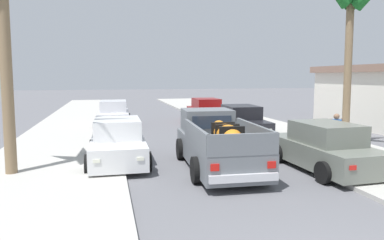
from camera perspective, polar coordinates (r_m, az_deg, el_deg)
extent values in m
cube|color=#B2AFA8|center=(15.54, -20.24, -4.24)|extent=(4.66, 60.00, 0.12)
cube|color=#B2AFA8|center=(17.63, 15.68, -2.76)|extent=(4.66, 60.00, 0.12)
cube|color=silver|center=(15.45, -16.81, -4.20)|extent=(0.16, 60.00, 0.10)
cube|color=silver|center=(17.20, 12.97, -2.95)|extent=(0.16, 60.00, 0.10)
cube|color=slate|center=(11.46, 4.21, -4.97)|extent=(2.19, 5.20, 0.80)
cube|color=slate|center=(12.86, 2.44, -0.03)|extent=(1.80, 1.59, 0.80)
cube|color=#283342|center=(12.13, 3.24, -0.37)|extent=(1.38, 0.13, 0.44)
cube|color=#283342|center=(13.60, 1.72, 0.45)|extent=(1.46, 0.14, 0.48)
cube|color=slate|center=(10.31, 0.55, -2.46)|extent=(0.28, 3.30, 0.56)
cube|color=slate|center=(10.81, 10.08, -2.13)|extent=(0.28, 3.30, 0.56)
cube|color=slate|center=(8.97, 8.31, -3.97)|extent=(1.88, 0.20, 0.56)
cube|color=silver|center=(9.09, 8.40, -9.28)|extent=(1.83, 0.22, 0.20)
cylinder|color=black|center=(12.78, -1.82, -4.70)|extent=(0.30, 0.77, 0.76)
cylinder|color=black|center=(13.21, 6.64, -4.36)|extent=(0.30, 0.77, 0.76)
cylinder|color=black|center=(9.97, 0.75, -8.09)|extent=(0.30, 0.77, 0.76)
cylinder|color=black|center=(10.52, 11.37, -7.42)|extent=(0.30, 0.77, 0.76)
cube|color=red|center=(8.83, 3.73, -7.69)|extent=(0.22, 0.05, 0.18)
cube|color=red|center=(9.30, 12.78, -7.09)|extent=(0.22, 0.05, 0.18)
ellipsoid|color=orange|center=(10.33, 5.72, -2.36)|extent=(0.79, 1.73, 0.60)
sphere|color=orange|center=(11.23, 4.38, -1.18)|extent=(0.44, 0.44, 0.44)
cube|color=black|center=(9.89, 6.48, -2.79)|extent=(0.72, 0.16, 0.61)
cube|color=black|center=(10.33, 5.72, -2.36)|extent=(0.72, 0.16, 0.61)
cube|color=black|center=(10.78, 5.03, -1.96)|extent=(0.72, 0.16, 0.61)
cube|color=slate|center=(12.08, 20.48, -5.09)|extent=(1.88, 4.25, 0.72)
cube|color=slate|center=(11.88, 20.90, -1.97)|extent=(1.58, 2.14, 0.64)
cube|color=#283342|center=(12.67, 18.32, -1.42)|extent=(1.37, 0.12, 0.52)
cube|color=#283342|center=(11.13, 23.83, -2.80)|extent=(1.34, 0.12, 0.50)
cylinder|color=black|center=(12.72, 13.68, -5.24)|extent=(0.24, 0.65, 0.64)
cylinder|color=black|center=(13.68, 20.34, -4.62)|extent=(0.24, 0.65, 0.64)
cylinder|color=black|center=(10.59, 20.56, -7.98)|extent=(0.24, 0.65, 0.64)
cylinder|color=black|center=(11.72, 27.79, -6.92)|extent=(0.24, 0.65, 0.64)
cube|color=red|center=(10.06, 24.60, -7.05)|extent=(0.20, 0.05, 0.12)
cube|color=white|center=(13.50, 13.13, -3.27)|extent=(0.20, 0.05, 0.10)
cube|color=white|center=(14.12, 17.54, -2.97)|extent=(0.20, 0.05, 0.10)
cube|color=silver|center=(21.83, -12.57, 0.45)|extent=(1.91, 4.26, 0.72)
cube|color=silver|center=(21.86, -12.62, 2.25)|extent=(1.59, 2.15, 0.64)
cube|color=#283342|center=(20.90, -12.66, 1.97)|extent=(1.37, 0.13, 0.52)
cube|color=#283342|center=(22.83, -12.57, 2.39)|extent=(1.34, 0.13, 0.50)
cylinder|color=black|center=(20.57, -10.11, -0.50)|extent=(0.24, 0.65, 0.64)
cylinder|color=black|center=(20.60, -15.13, -0.62)|extent=(0.24, 0.65, 0.64)
cylinder|color=black|center=(23.15, -10.27, 0.33)|extent=(0.24, 0.65, 0.64)
cylinder|color=black|center=(23.18, -14.73, 0.22)|extent=(0.24, 0.65, 0.64)
cube|color=red|center=(23.91, -10.98, 1.31)|extent=(0.20, 0.05, 0.12)
cube|color=white|center=(19.72, -10.90, 0.01)|extent=(0.20, 0.05, 0.10)
cube|color=red|center=(23.94, -14.01, 1.23)|extent=(0.20, 0.05, 0.12)
cube|color=white|center=(19.75, -14.47, -0.08)|extent=(0.20, 0.05, 0.10)
cube|color=silver|center=(12.44, -11.91, -4.45)|extent=(1.83, 4.23, 0.72)
cube|color=silver|center=(12.42, -11.99, -1.29)|extent=(1.56, 2.13, 0.64)
cube|color=#283342|center=(11.46, -11.94, -2.07)|extent=(1.37, 0.10, 0.52)
cube|color=#283342|center=(13.38, -12.03, -0.78)|extent=(1.34, 0.10, 0.50)
cylinder|color=black|center=(11.26, -7.17, -6.69)|extent=(0.23, 0.64, 0.64)
cylinder|color=black|center=(11.24, -16.43, -6.95)|extent=(0.23, 0.64, 0.64)
cylinder|color=black|center=(13.79, -8.19, -4.16)|extent=(0.23, 0.64, 0.64)
cylinder|color=black|center=(13.78, -15.71, -4.36)|extent=(0.23, 0.64, 0.64)
cube|color=red|center=(14.51, -9.52, -2.33)|extent=(0.20, 0.04, 0.12)
cube|color=white|center=(10.38, -8.35, -6.25)|extent=(0.20, 0.04, 0.10)
cube|color=red|center=(14.50, -14.53, -2.46)|extent=(0.20, 0.04, 0.12)
cube|color=white|center=(10.37, -15.19, -6.44)|extent=(0.20, 0.04, 0.10)
cube|color=maroon|center=(23.36, 2.35, 1.03)|extent=(1.78, 4.21, 0.72)
cube|color=maroon|center=(23.40, 2.29, 2.71)|extent=(1.53, 2.11, 0.64)
cube|color=#283342|center=(22.47, 2.95, 2.48)|extent=(1.37, 0.09, 0.52)
cube|color=#283342|center=(24.33, 1.68, 2.84)|extent=(1.34, 0.09, 0.50)
cylinder|color=black|center=(22.41, 5.46, 0.20)|extent=(0.22, 0.64, 0.64)
cylinder|color=black|center=(21.91, 0.99, 0.07)|extent=(0.22, 0.64, 0.64)
cylinder|color=black|center=(24.88, 3.55, 0.89)|extent=(0.22, 0.64, 0.64)
cylinder|color=black|center=(24.42, -0.51, 0.79)|extent=(0.22, 0.64, 0.64)
cube|color=red|center=(25.54, 2.45, 1.79)|extent=(0.20, 0.04, 0.12)
cube|color=white|center=(21.53, 5.44, 0.69)|extent=(0.20, 0.04, 0.10)
cube|color=red|center=(25.23, -0.32, 1.73)|extent=(0.20, 0.04, 0.12)
cube|color=white|center=(21.17, 2.28, 0.60)|extent=(0.20, 0.04, 0.10)
cube|color=black|center=(17.90, 8.01, -0.88)|extent=(1.95, 4.27, 0.72)
cube|color=black|center=(17.91, 7.94, 1.32)|extent=(1.61, 2.17, 0.64)
cube|color=#283342|center=(17.00, 9.00, 0.93)|extent=(1.37, 0.14, 0.52)
cube|color=#283342|center=(18.83, 6.99, 1.55)|extent=(1.34, 0.14, 0.50)
cylinder|color=black|center=(17.05, 12.29, -2.10)|extent=(0.25, 0.65, 0.64)
cylinder|color=black|center=(16.43, 6.49, -2.33)|extent=(0.25, 0.65, 0.64)
cylinder|color=black|center=(19.44, 9.27, -0.92)|extent=(0.25, 0.65, 0.64)
cylinder|color=black|center=(18.90, 4.13, -1.07)|extent=(0.25, 0.65, 0.64)
cube|color=red|center=(20.07, 7.77, 0.29)|extent=(0.20, 0.05, 0.12)
cube|color=white|center=(16.16, 12.51, -1.57)|extent=(0.20, 0.05, 0.10)
cube|color=red|center=(19.70, 4.28, 0.21)|extent=(0.20, 0.05, 0.12)
cube|color=white|center=(15.71, 8.38, -1.72)|extent=(0.20, 0.05, 0.10)
cylinder|color=#846B4C|center=(16.12, 23.95, 8.13)|extent=(0.31, 0.45, 6.92)
cylinder|color=#846B4C|center=(11.71, -27.91, 7.97)|extent=(0.33, 0.60, 6.68)
cylinder|color=navy|center=(14.52, 21.85, -3.67)|extent=(0.14, 0.14, 0.82)
cylinder|color=navy|center=(14.64, 22.49, -3.62)|extent=(0.14, 0.14, 0.82)
cube|color=#3366B2|center=(14.48, 22.30, -0.98)|extent=(0.43, 0.41, 0.55)
sphere|color=#8C664C|center=(14.43, 22.37, 0.54)|extent=(0.22, 0.22, 0.22)
cylinder|color=#8C664C|center=(14.33, 21.52, -0.90)|extent=(0.09, 0.09, 0.55)
cylinder|color=#8C664C|center=(14.61, 23.07, -0.83)|extent=(0.09, 0.09, 0.55)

